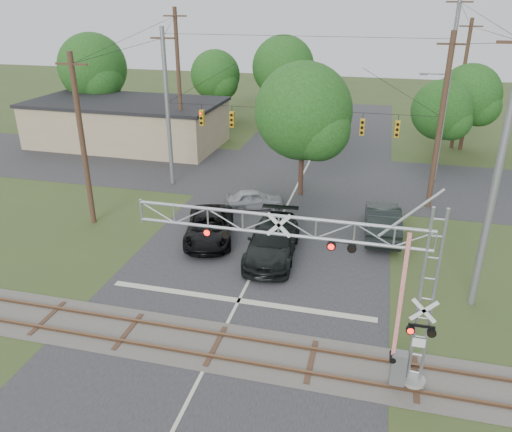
% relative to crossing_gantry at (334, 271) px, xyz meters
% --- Properties ---
extents(ground, '(160.00, 160.00, 0.00)m').
position_rel_crossing_gantry_xyz_m(ground, '(-4.66, -1.64, -4.49)').
color(ground, '#354821').
rests_on(ground, ground).
extents(road_main, '(14.00, 90.00, 0.02)m').
position_rel_crossing_gantry_xyz_m(road_main, '(-4.66, 8.36, -4.48)').
color(road_main, '#262628').
rests_on(road_main, ground).
extents(road_cross, '(90.00, 12.00, 0.02)m').
position_rel_crossing_gantry_xyz_m(road_cross, '(-4.66, 22.36, -4.48)').
color(road_cross, '#262628').
rests_on(road_cross, ground).
extents(railroad_track, '(90.00, 3.20, 0.17)m').
position_rel_crossing_gantry_xyz_m(railroad_track, '(-4.66, 0.36, -4.46)').
color(railroad_track, '#48433E').
rests_on(railroad_track, ground).
extents(crossing_gantry, '(11.03, 0.92, 7.23)m').
position_rel_crossing_gantry_xyz_m(crossing_gantry, '(0.00, 0.00, 0.00)').
color(crossing_gantry, gray).
rests_on(crossing_gantry, ground).
extents(traffic_signal_span, '(19.34, 0.36, 11.50)m').
position_rel_crossing_gantry_xyz_m(traffic_signal_span, '(-3.78, 18.36, 1.17)').
color(traffic_signal_span, gray).
rests_on(traffic_signal_span, ground).
extents(pickup_black, '(4.07, 6.30, 1.61)m').
position_rel_crossing_gantry_xyz_m(pickup_black, '(-8.18, 9.85, -3.68)').
color(pickup_black, black).
rests_on(pickup_black, ground).
extents(car_dark, '(2.98, 6.53, 1.85)m').
position_rel_crossing_gantry_xyz_m(car_dark, '(-4.08, 8.73, -3.56)').
color(car_dark, black).
rests_on(car_dark, ground).
extents(sedan_silver, '(4.22, 2.95, 1.33)m').
position_rel_crossing_gantry_xyz_m(sedan_silver, '(-6.76, 15.13, -3.82)').
color(sedan_silver, '#97999E').
rests_on(sedan_silver, ground).
extents(suv_dark, '(2.28, 5.80, 1.88)m').
position_rel_crossing_gantry_xyz_m(suv_dark, '(1.80, 12.99, -3.55)').
color(suv_dark, black).
rests_on(suv_dark, ground).
extents(commercial_building, '(18.35, 9.57, 4.26)m').
position_rel_crossing_gantry_xyz_m(commercial_building, '(-22.71, 27.75, -2.35)').
color(commercial_building, tan).
rests_on(commercial_building, ground).
extents(streetlight, '(2.23, 0.23, 8.36)m').
position_rel_crossing_gantry_xyz_m(streetlight, '(5.50, 24.00, 0.19)').
color(streetlight, gray).
rests_on(streetlight, ground).
extents(utility_poles, '(26.18, 28.15, 13.66)m').
position_rel_crossing_gantry_xyz_m(utility_poles, '(-1.99, 21.26, 1.75)').
color(utility_poles, '#3E261C').
rests_on(utility_poles, ground).
extents(treeline, '(56.23, 28.61, 10.03)m').
position_rel_crossing_gantry_xyz_m(treeline, '(-5.63, 32.16, 1.38)').
color(treeline, '#3A241A').
rests_on(treeline, ground).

